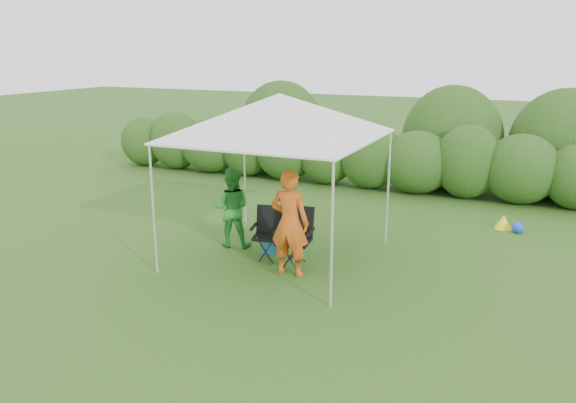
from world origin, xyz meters
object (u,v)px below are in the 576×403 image
at_px(chair_right, 295,233).
at_px(chair_left, 269,229).
at_px(canopy, 279,116).
at_px(cooler, 273,244).
at_px(woman, 232,208).
at_px(man, 290,223).

height_order(chair_right, chair_left, chair_right).
xyz_separation_m(canopy, cooler, (-0.20, 0.14, -2.30)).
bearing_deg(canopy, chair_right, -27.60).
xyz_separation_m(chair_left, cooler, (-0.04, 0.23, -0.34)).
height_order(canopy, woman, canopy).
xyz_separation_m(canopy, woman, (-1.04, 0.14, -1.74)).
distance_m(woman, cooler, 1.01).
bearing_deg(canopy, chair_left, -152.39).
height_order(man, cooler, man).
bearing_deg(man, cooler, -51.62).
bearing_deg(chair_left, chair_right, -25.46).
height_order(chair_left, cooler, chair_left).
height_order(canopy, man, canopy).
bearing_deg(woman, chair_left, 146.57).
height_order(chair_right, man, man).
distance_m(canopy, cooler, 2.31).
xyz_separation_m(chair_right, cooler, (-0.59, 0.34, -0.39)).
height_order(woman, cooler, woman).
bearing_deg(chair_right, woman, 159.85).
distance_m(chair_left, man, 0.93).
height_order(canopy, chair_left, canopy).
distance_m(canopy, woman, 2.03).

